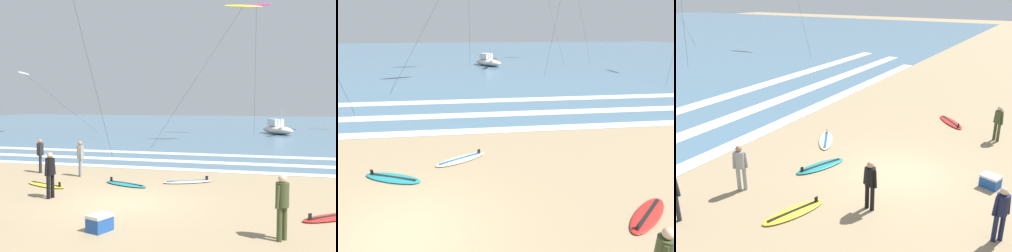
# 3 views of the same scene
# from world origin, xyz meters

# --- Properties ---
(ground_plane) EXTENTS (160.00, 160.00, 0.00)m
(ground_plane) POSITION_xyz_m (0.00, 0.00, 0.00)
(ground_plane) COLOR #9E8763
(ocean_surface) EXTENTS (140.00, 90.00, 0.01)m
(ocean_surface) POSITION_xyz_m (0.00, 51.87, 0.01)
(ocean_surface) COLOR slate
(ocean_surface) RESTS_ON ground
(wave_foam_shoreline) EXTENTS (40.48, 0.81, 0.01)m
(wave_foam_shoreline) POSITION_xyz_m (-0.20, 7.27, 0.01)
(wave_foam_shoreline) COLOR white
(wave_foam_shoreline) RESTS_ON ocean_surface
(wave_foam_mid_break) EXTENTS (46.56, 0.99, 0.01)m
(wave_foam_mid_break) POSITION_xyz_m (0.06, 10.06, 0.01)
(wave_foam_mid_break) COLOR white
(wave_foam_mid_break) RESTS_ON ocean_surface
(wave_foam_outer_break) EXTENTS (50.15, 1.08, 0.01)m
(wave_foam_outer_break) POSITION_xyz_m (-0.61, 13.47, 0.01)
(wave_foam_outer_break) COLOR white
(wave_foam_outer_break) RESTS_ON ocean_surface
(surfer_background_far) EXTENTS (0.32, 0.52, 1.60)m
(surfer_background_far) POSITION_xyz_m (-2.63, -0.05, 0.96)
(surfer_background_far) COLOR black
(surfer_background_far) RESTS_ON ground
(surfer_right_near) EXTENTS (0.38, 0.46, 1.60)m
(surfer_right_near) POSITION_xyz_m (-6.00, 4.54, 0.96)
(surfer_right_near) COLOR #232328
(surfer_right_near) RESTS_ON ground
(surfer_foreground_main) EXTENTS (0.39, 0.45, 1.60)m
(surfer_foreground_main) POSITION_xyz_m (-3.70, 4.16, 0.96)
(surfer_foreground_main) COLOR gray
(surfer_foreground_main) RESTS_ON ground
(surfer_left_near) EXTENTS (0.36, 0.47, 1.60)m
(surfer_left_near) POSITION_xyz_m (5.13, -2.48, 0.96)
(surfer_left_near) COLOR #384223
(surfer_left_near) RESTS_ON ground
(surfboard_foreground_flat) EXTENTS (2.12, 1.55, 0.25)m
(surfboard_foreground_flat) POSITION_xyz_m (1.29, 4.03, 0.05)
(surfboard_foreground_flat) COLOR beige
(surfboard_foreground_flat) RESTS_ON ground
(surfboard_near_water) EXTENTS (1.98, 1.83, 0.25)m
(surfboard_near_water) POSITION_xyz_m (6.47, -0.13, 0.05)
(surfboard_near_water) COLOR red
(surfboard_near_water) RESTS_ON ground
(surfboard_left_pile) EXTENTS (2.18, 1.30, 0.25)m
(surfboard_left_pile) POSITION_xyz_m (-3.97, 1.80, 0.05)
(surfboard_left_pile) COLOR yellow
(surfboard_left_pile) RESTS_ON ground
(surfboard_right_spare) EXTENTS (2.17, 1.34, 0.25)m
(surfboard_right_spare) POSITION_xyz_m (-0.99, 2.82, 0.05)
(surfboard_right_spare) COLOR teal
(surfboard_right_spare) RESTS_ON ground
(kite_white_high_left) EXTENTS (8.57, 3.98, 6.75)m
(kite_white_high_left) POSITION_xyz_m (-22.36, 26.88, 6.50)
(kite_white_high_left) COLOR white
(kite_white_high_left) RESTS_ON ground
(kite_magenta_far_right) EXTENTS (3.27, 4.00, 13.25)m
(kite_magenta_far_right) POSITION_xyz_m (2.06, 30.18, 12.95)
(kite_magenta_far_right) COLOR #CC2384
(kite_magenta_far_right) RESTS_ON ground
(kite_yellow_distant_high) EXTENTS (7.84, 5.98, 11.30)m
(kite_yellow_distant_high) POSITION_xyz_m (1.63, 21.67, 11.02)
(kite_yellow_distant_high) COLOR yellow
(kite_yellow_distant_high) RESTS_ON ground
(offshore_boat) EXTENTS (4.30, 5.27, 2.70)m
(offshore_boat) POSITION_xyz_m (4.15, 33.24, 0.55)
(offshore_boat) COLOR beige
(offshore_boat) RESTS_ON ground
(cooler_box) EXTENTS (0.62, 0.72, 0.44)m
(cooler_box) POSITION_xyz_m (0.62, -3.01, 0.22)
(cooler_box) COLOR #1E4C9E
(cooler_box) RESTS_ON ground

